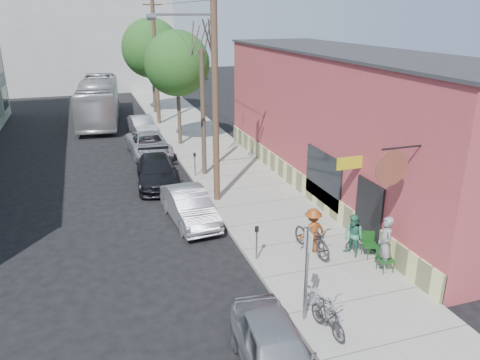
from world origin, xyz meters
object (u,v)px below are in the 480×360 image
object	(u,v)px
patio_chair_b	(370,245)
tree_leafy_mid	(177,64)
patio_chair_a	(386,259)
patron_green	(353,236)
tree_bare	(203,114)
parked_bike_b	(322,301)
parking_meter_near	(257,237)
car_3	(149,144)
tree_leafy_far	(151,48)
car_0	(276,353)
utility_pole_near	(214,83)
patron_grey	(385,244)
cyclist	(312,231)
car_1	(189,206)
parked_bike_a	(328,318)
parking_meter_far	(195,161)
sign_post	(307,266)
car_2	(156,171)
car_4	(142,126)

from	to	relation	value
patio_chair_b	tree_leafy_mid	bearing A→B (deg)	123.96
patio_chair_a	patron_green	size ratio (longest dim) A/B	0.58
tree_bare	parked_bike_b	bearing A→B (deg)	-89.65
parking_meter_near	car_3	size ratio (longest dim) A/B	0.26
tree_leafy_far	patron_green	size ratio (longest dim) A/B	5.07
parked_bike_b	car_0	world-z (taller)	car_0
parking_meter_near	car_0	size ratio (longest dim) A/B	0.30
tree_leafy_far	utility_pole_near	bearing A→B (deg)	-91.13
patron_grey	cyclist	bearing A→B (deg)	-124.06
tree_leafy_far	parked_bike_b	size ratio (longest dim) A/B	4.33
patio_chair_a	car_1	distance (m)	8.06
patron_grey	parked_bike_a	size ratio (longest dim) A/B	1.29
parking_meter_far	tree_leafy_far	size ratio (longest dim) A/B	0.16
car_0	tree_bare	bearing A→B (deg)	87.51
sign_post	tree_leafy_mid	bearing A→B (deg)	88.67
parking_meter_near	car_1	bearing A→B (deg)	109.61
tree_leafy_mid	car_2	size ratio (longest dim) A/B	1.51
tree_leafy_far	patron_green	world-z (taller)	tree_leafy_far
tree_bare	car_0	distance (m)	15.03
patio_chair_b	car_4	bearing A→B (deg)	127.52
patio_chair_b	tree_leafy_far	bearing A→B (deg)	119.74
utility_pole_near	parked_bike_a	world-z (taller)	utility_pole_near
patron_green	car_0	distance (m)	6.47
utility_pole_near	car_4	bearing A→B (deg)	96.70
patron_green	car_0	bearing A→B (deg)	-64.15
utility_pole_near	car_1	size ratio (longest dim) A/B	2.38
sign_post	parked_bike_a	bearing A→B (deg)	-65.33
patron_green	car_4	distance (m)	20.66
tree_bare	car_4	size ratio (longest dim) A/B	1.56
sign_post	parking_meter_near	world-z (taller)	sign_post
car_1	patio_chair_b	bearing A→B (deg)	-48.99
parking_meter_far	patio_chair_b	size ratio (longest dim) A/B	1.41
utility_pole_near	sign_post	bearing A→B (deg)	-90.25
tree_leafy_mid	patio_chair_b	size ratio (longest dim) A/B	8.10
parked_bike_a	car_1	size ratio (longest dim) A/B	0.35
parking_meter_far	patio_chair_b	xyz separation A→B (m)	(3.83, -10.31, -0.39)
sign_post	tree_bare	bearing A→B (deg)	88.02
patio_chair_a	patio_chair_b	size ratio (longest dim) A/B	1.00
utility_pole_near	parking_meter_far	bearing A→B (deg)	92.30
utility_pole_near	car_3	xyz separation A→B (m)	(-1.83, 8.56, -4.73)
parking_meter_far	tree_leafy_far	xyz separation A→B (m)	(0.55, 17.36, 4.46)
patio_chair_a	patron_green	bearing A→B (deg)	127.26
car_1	car_2	world-z (taller)	car_1
tree_bare	parked_bike_a	bearing A→B (deg)	-90.50
tree_leafy_far	cyclist	bearing A→B (deg)	-86.80
car_2	cyclist	bearing A→B (deg)	-60.46
cyclist	patron_green	bearing A→B (deg)	142.99
tree_leafy_mid	patio_chair_a	world-z (taller)	tree_leafy_mid
car_0	sign_post	bearing A→B (deg)	51.99
car_3	utility_pole_near	bearing A→B (deg)	-80.84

